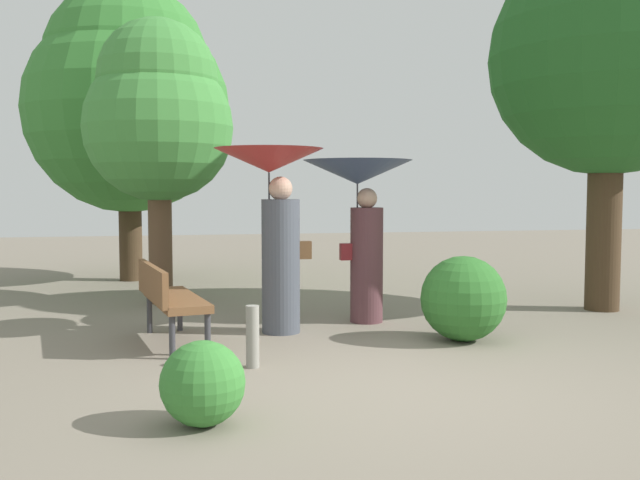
{
  "coord_description": "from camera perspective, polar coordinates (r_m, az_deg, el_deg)",
  "views": [
    {
      "loc": [
        -1.8,
        -5.46,
        1.6
      ],
      "look_at": [
        0.0,
        2.81,
        1.0
      ],
      "focal_mm": 39.73,
      "sensor_mm": 36.0,
      "label": 1
    }
  ],
  "objects": [
    {
      "name": "path_marker_post",
      "position": [
        6.44,
        -5.46,
        -7.75
      ],
      "size": [
        0.12,
        0.12,
        0.56
      ],
      "primitive_type": "cylinder",
      "color": "gray",
      "rests_on": "ground"
    },
    {
      "name": "tree_near_right",
      "position": [
        10.28,
        22.27,
        15.0
      ],
      "size": [
        3.08,
        3.08,
        5.45
      ],
      "color": "#42301E",
      "rests_on": "ground"
    },
    {
      "name": "park_bench",
      "position": [
        7.49,
        -12.15,
        -4.38
      ],
      "size": [
        0.75,
        1.56,
        0.83
      ],
      "rotation": [
        0.0,
        0.0,
        1.75
      ],
      "color": "#38383D",
      "rests_on": "ground"
    },
    {
      "name": "person_right",
      "position": [
        8.5,
        3.27,
        3.16
      ],
      "size": [
        1.31,
        1.31,
        1.95
      ],
      "rotation": [
        0.0,
        0.0,
        1.56
      ],
      "color": "#563338",
      "rests_on": "ground"
    },
    {
      "name": "bush_path_right",
      "position": [
        7.65,
        11.47,
        -4.64
      ],
      "size": [
        0.91,
        0.91,
        0.91
      ],
      "primitive_type": "sphere",
      "color": "#2D6B28",
      "rests_on": "ground"
    },
    {
      "name": "ground_plane",
      "position": [
        5.97,
        5.88,
        -11.5
      ],
      "size": [
        40.0,
        40.0,
        0.0
      ],
      "primitive_type": "plane",
      "color": "gray"
    },
    {
      "name": "person_left",
      "position": [
        7.86,
        -3.71,
        2.9
      ],
      "size": [
        1.21,
        1.21,
        2.06
      ],
      "rotation": [
        0.0,
        0.0,
        1.56
      ],
      "color": "#474C56",
      "rests_on": "ground"
    },
    {
      "name": "tree_near_left",
      "position": [
        13.0,
        -15.22,
        11.12
      ],
      "size": [
        3.54,
        3.54,
        5.18
      ],
      "color": "#42301E",
      "rests_on": "ground"
    },
    {
      "name": "tree_mid_left",
      "position": [
        10.26,
        -12.9,
        9.97
      ],
      "size": [
        2.08,
        2.08,
        3.97
      ],
      "color": "brown",
      "rests_on": "ground"
    },
    {
      "name": "bush_path_left",
      "position": [
        4.95,
        -9.44,
        -11.33
      ],
      "size": [
        0.58,
        0.58,
        0.58
      ],
      "primitive_type": "sphere",
      "color": "#387F33",
      "rests_on": "ground"
    }
  ]
}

